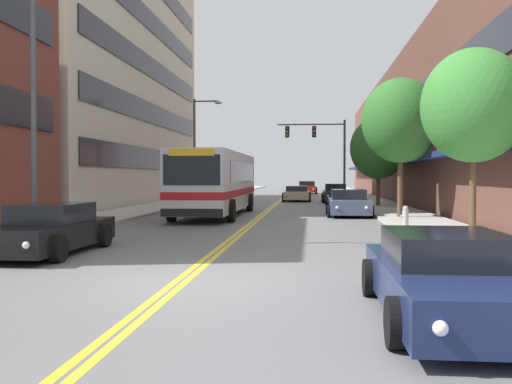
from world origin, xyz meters
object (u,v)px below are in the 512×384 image
object	(u,v)px
car_black_parked_left_mid	(49,230)
car_dark_grey_parked_left_near	(215,196)
city_bus	(217,180)
car_slate_blue_parked_right_far	(349,204)
car_navy_parked_right_foreground	(448,278)
street_lamp_left_far	(199,142)
traffic_signal_mast	(322,143)
street_tree_right_mid	(401,121)
car_beige_moving_lead	(297,194)
car_charcoal_parked_right_mid	(335,194)
car_red_moving_second	(307,188)
street_tree_right_far	(378,148)
fire_hydrant	(405,216)
street_lamp_left_near	(42,55)
street_tree_right_near	(474,106)

from	to	relation	value
car_black_parked_left_mid	car_dark_grey_parked_left_near	bearing A→B (deg)	90.21
city_bus	car_slate_blue_parked_right_far	distance (m)	6.68
city_bus	car_slate_blue_parked_right_far	size ratio (longest dim) A/B	2.74
car_black_parked_left_mid	car_navy_parked_right_foreground	distance (m)	10.45
street_lamp_left_far	car_navy_parked_right_foreground	bearing A→B (deg)	-72.32
car_slate_blue_parked_right_far	traffic_signal_mast	bearing A→B (deg)	93.09
street_tree_right_mid	car_dark_grey_parked_left_near	bearing A→B (deg)	128.03
car_beige_moving_lead	car_charcoal_parked_right_mid	bearing A→B (deg)	-32.26
traffic_signal_mast	car_beige_moving_lead	bearing A→B (deg)	-130.79
car_dark_grey_parked_left_near	traffic_signal_mast	xyz separation A→B (m)	(7.70, 6.69, 4.07)
car_black_parked_left_mid	traffic_signal_mast	bearing A→B (deg)	76.99
city_bus	car_beige_moving_lead	xyz separation A→B (m)	(3.64, 16.29, -1.19)
traffic_signal_mast	car_black_parked_left_mid	bearing A→B (deg)	-103.01
street_lamp_left_far	car_red_moving_second	bearing A→B (deg)	74.06
street_tree_right_mid	car_beige_moving_lead	bearing A→B (deg)	105.60
car_navy_parked_right_foreground	car_charcoal_parked_right_mid	size ratio (longest dim) A/B	1.00
car_charcoal_parked_right_mid	car_slate_blue_parked_right_far	xyz separation A→B (m)	(0.04, -14.31, -0.04)
city_bus	car_charcoal_parked_right_mid	size ratio (longest dim) A/B	2.52
city_bus	car_red_moving_second	bearing A→B (deg)	82.76
city_bus	street_lamp_left_far	distance (m)	9.90
street_tree_right_far	fire_hydrant	size ratio (longest dim) A/B	7.40
fire_hydrant	street_lamp_left_near	bearing A→B (deg)	-150.72
car_black_parked_left_mid	street_lamp_left_far	bearing A→B (deg)	91.83
street_tree_right_near	car_red_moving_second	bearing A→B (deg)	95.60
car_charcoal_parked_right_mid	street_tree_right_mid	distance (m)	17.08
city_bus	car_red_moving_second	distance (m)	34.29
car_beige_moving_lead	fire_hydrant	distance (m)	23.68
car_dark_grey_parked_left_near	street_lamp_left_far	world-z (taller)	street_lamp_left_far
street_lamp_left_far	car_charcoal_parked_right_mid	bearing A→B (deg)	29.58
car_black_parked_left_mid	street_lamp_left_near	distance (m)	4.99
car_dark_grey_parked_left_near	street_tree_right_near	xyz separation A→B (m)	(11.04, -24.89, 3.26)
street_lamp_left_far	street_tree_right_mid	size ratio (longest dim) A/B	1.13
street_tree_right_far	car_black_parked_left_mid	bearing A→B (deg)	-116.08
car_red_moving_second	fire_hydrant	world-z (taller)	car_red_moving_second
car_slate_blue_parked_right_far	street_tree_right_mid	xyz separation A→B (m)	(2.17, -2.18, 3.88)
car_black_parked_left_mid	street_tree_right_far	bearing A→B (deg)	63.92
street_tree_right_mid	fire_hydrant	world-z (taller)	street_tree_right_mid
city_bus	street_lamp_left_far	size ratio (longest dim) A/B	1.73
street_lamp_left_far	city_bus	bearing A→B (deg)	-73.20
street_tree_right_near	street_lamp_left_far	bearing A→B (deg)	117.78
car_dark_grey_parked_left_near	car_beige_moving_lead	world-z (taller)	car_dark_grey_parked_left_near
street_tree_right_mid	fire_hydrant	distance (m)	6.35
car_charcoal_parked_right_mid	fire_hydrant	size ratio (longest dim) A/B	6.50
street_lamp_left_far	street_tree_right_far	size ratio (longest dim) A/B	1.28
car_navy_parked_right_foreground	car_slate_blue_parked_right_far	size ratio (longest dim) A/B	1.09
car_dark_grey_parked_left_near	car_slate_blue_parked_right_far	distance (m)	14.59
car_black_parked_left_mid	car_beige_moving_lead	xyz separation A→B (m)	(5.65, 30.65, -0.03)
street_lamp_left_near	street_tree_right_mid	xyz separation A→B (m)	(11.52, 11.06, -0.88)
car_black_parked_left_mid	car_red_moving_second	world-z (taller)	car_red_moving_second
traffic_signal_mast	street_tree_right_mid	distance (m)	20.83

